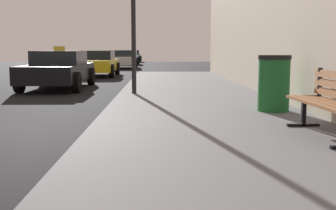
{
  "coord_description": "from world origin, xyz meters",
  "views": [
    {
      "loc": [
        3.06,
        -6.26,
        1.31
      ],
      "look_at": [
        3.22,
        0.32,
        0.43
      ],
      "focal_mm": 44.51,
      "sensor_mm": 36.0,
      "label": 1
    }
  ],
  "objects_px": {
    "car_black": "(59,69)",
    "car_green": "(132,56)",
    "car_silver": "(122,59)",
    "car_blue": "(128,57)",
    "bench": "(333,98)",
    "car_yellow": "(97,63)",
    "trash_bin": "(274,83)"
  },
  "relations": [
    {
      "from": "car_silver",
      "to": "car_blue",
      "type": "bearing_deg",
      "value": -88.92
    },
    {
      "from": "trash_bin",
      "to": "car_silver",
      "type": "xyz_separation_m",
      "value": [
        -4.76,
        22.21,
        -0.04
      ]
    },
    {
      "from": "car_black",
      "to": "car_blue",
      "type": "bearing_deg",
      "value": -91.67
    },
    {
      "from": "car_silver",
      "to": "car_blue",
      "type": "relative_size",
      "value": 1.02
    },
    {
      "from": "bench",
      "to": "trash_bin",
      "type": "distance_m",
      "value": 2.35
    },
    {
      "from": "car_yellow",
      "to": "car_black",
      "type": "bearing_deg",
      "value": 87.19
    },
    {
      "from": "car_black",
      "to": "car_yellow",
      "type": "height_order",
      "value": "car_black"
    },
    {
      "from": "car_black",
      "to": "trash_bin",
      "type": "bearing_deg",
      "value": 130.82
    },
    {
      "from": "trash_bin",
      "to": "car_blue",
      "type": "xyz_separation_m",
      "value": [
        -4.9,
        29.62,
        -0.04
      ]
    },
    {
      "from": "trash_bin",
      "to": "car_yellow",
      "type": "bearing_deg",
      "value": 111.63
    },
    {
      "from": "car_green",
      "to": "car_black",
      "type": "bearing_deg",
      "value": 89.12
    },
    {
      "from": "car_yellow",
      "to": "car_silver",
      "type": "xyz_separation_m",
      "value": [
        0.48,
        8.99,
        0.0
      ]
    },
    {
      "from": "bench",
      "to": "car_black",
      "type": "xyz_separation_m",
      "value": [
        -5.71,
        8.79,
        -0.01
      ]
    },
    {
      "from": "trash_bin",
      "to": "car_yellow",
      "type": "height_order",
      "value": "car_yellow"
    },
    {
      "from": "car_black",
      "to": "car_blue",
      "type": "relative_size",
      "value": 0.99
    },
    {
      "from": "car_yellow",
      "to": "car_silver",
      "type": "relative_size",
      "value": 0.95
    },
    {
      "from": "trash_bin",
      "to": "car_blue",
      "type": "height_order",
      "value": "car_blue"
    },
    {
      "from": "bench",
      "to": "car_black",
      "type": "distance_m",
      "value": 10.49
    },
    {
      "from": "car_silver",
      "to": "car_blue",
      "type": "distance_m",
      "value": 7.41
    },
    {
      "from": "bench",
      "to": "car_green",
      "type": "xyz_separation_m",
      "value": [
        -5.22,
        40.73,
        -0.02
      ]
    },
    {
      "from": "car_yellow",
      "to": "car_silver",
      "type": "height_order",
      "value": "same"
    },
    {
      "from": "car_black",
      "to": "car_yellow",
      "type": "relative_size",
      "value": 1.03
    },
    {
      "from": "bench",
      "to": "car_black",
      "type": "relative_size",
      "value": 0.39
    },
    {
      "from": "bench",
      "to": "car_blue",
      "type": "height_order",
      "value": "car_blue"
    },
    {
      "from": "bench",
      "to": "car_green",
      "type": "relative_size",
      "value": 0.41
    },
    {
      "from": "car_silver",
      "to": "car_green",
      "type": "height_order",
      "value": "same"
    },
    {
      "from": "bench",
      "to": "car_blue",
      "type": "distance_m",
      "value": 32.35
    },
    {
      "from": "car_black",
      "to": "car_green",
      "type": "distance_m",
      "value": 31.94
    },
    {
      "from": "bench",
      "to": "car_black",
      "type": "height_order",
      "value": "car_black"
    },
    {
      "from": "car_yellow",
      "to": "car_green",
      "type": "distance_m",
      "value": 25.17
    },
    {
      "from": "trash_bin",
      "to": "car_black",
      "type": "distance_m",
      "value": 8.52
    },
    {
      "from": "car_black",
      "to": "car_silver",
      "type": "relative_size",
      "value": 0.98
    }
  ]
}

